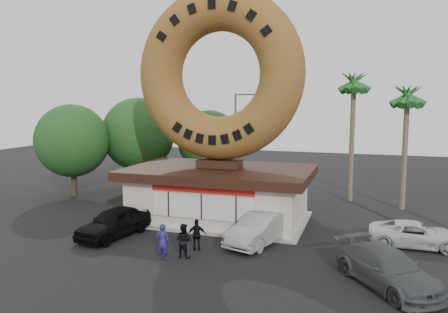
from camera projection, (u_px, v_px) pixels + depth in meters
ground at (180, 251)px, 21.56m from camera, size 90.00×90.00×0.00m
donut_shop at (219, 192)px, 26.97m from camera, size 11.20×7.20×3.80m
giant_donut at (219, 75)px, 26.09m from camera, size 10.27×2.62×10.27m
tree_west at (138, 134)px, 36.17m from camera, size 6.00×6.00×7.65m
tree_mid at (209, 141)px, 36.43m from camera, size 5.20×5.20×6.63m
tree_far at (72, 141)px, 33.53m from camera, size 5.60×5.60×7.14m
palm_near at (354, 86)px, 31.36m from camera, size 2.60×2.60×9.75m
palm_far at (407, 99)px, 28.98m from camera, size 2.60×2.60×8.75m
street_lamp at (237, 136)px, 36.65m from camera, size 2.11×0.20×8.00m
person_left at (163, 242)px, 20.29m from camera, size 0.67×0.49×1.71m
person_center at (183, 240)px, 20.58m from camera, size 0.88×0.73×1.64m
person_right at (197, 235)px, 21.57m from camera, size 0.99×0.66×1.56m
car_black at (114, 222)px, 23.73m from camera, size 2.68×4.96×1.60m
car_silver at (261, 228)px, 22.62m from camera, size 3.03×5.05×1.57m
car_grey at (387, 268)px, 17.34m from camera, size 4.71×5.33×1.48m
car_white at (416, 235)px, 22.10m from camera, size 4.58×2.17×1.26m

